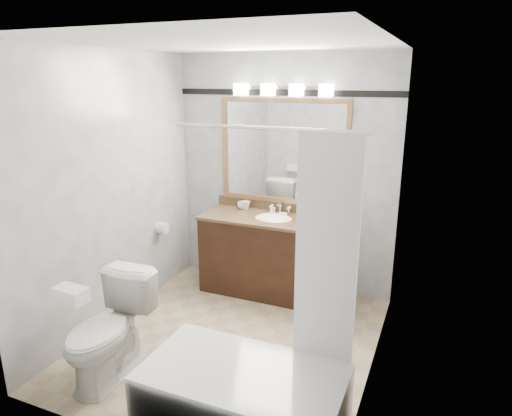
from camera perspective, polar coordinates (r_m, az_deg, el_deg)
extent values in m
cube|color=tan|center=(4.23, -3.03, -16.27)|extent=(2.40, 2.60, 0.01)
cube|color=white|center=(3.58, -3.66, 20.04)|extent=(2.40, 2.60, 0.01)
cube|color=silver|center=(4.88, 3.46, 4.18)|extent=(2.40, 0.01, 2.50)
cube|color=silver|center=(2.67, -15.82, -6.76)|extent=(2.40, 0.01, 2.50)
cube|color=silver|center=(4.36, -17.68, 1.99)|extent=(0.01, 2.60, 2.50)
cube|color=silver|center=(3.38, 15.38, -1.86)|extent=(0.01, 2.60, 2.50)
cube|color=black|center=(4.87, 2.14, -6.20)|extent=(1.50, 0.55, 0.82)
cube|color=brown|center=(4.72, 2.19, -1.42)|extent=(1.53, 0.58, 0.03)
cube|color=brown|center=(4.95, 3.31, 0.17)|extent=(1.53, 0.03, 0.10)
ellipsoid|color=white|center=(4.73, 2.19, -1.60)|extent=(0.44, 0.34, 0.14)
cube|color=#9E7247|center=(4.76, 3.51, 13.29)|extent=(1.40, 0.04, 0.05)
cube|color=#9E7247|center=(4.92, 3.31, 0.99)|extent=(1.40, 0.04, 0.05)
cube|color=#9E7247|center=(5.07, -3.85, 7.50)|extent=(0.05, 0.04, 1.00)
cube|color=#9E7247|center=(4.63, 11.34, 6.39)|extent=(0.05, 0.04, 1.00)
cube|color=white|center=(4.82, 3.43, 7.04)|extent=(1.30, 0.01, 1.00)
cube|color=silver|center=(4.74, 3.50, 14.79)|extent=(0.90, 0.05, 0.03)
cube|color=white|center=(4.87, -1.87, 14.61)|extent=(0.12, 0.12, 0.12)
cube|color=white|center=(4.75, 1.52, 14.57)|extent=(0.12, 0.12, 0.12)
cube|color=white|center=(4.65, 5.08, 14.48)|extent=(0.12, 0.12, 0.12)
cube|color=white|center=(4.56, 8.78, 14.33)|extent=(0.12, 0.12, 0.12)
cube|color=black|center=(4.77, 3.59, 14.19)|extent=(2.40, 0.01, 0.06)
cube|color=white|center=(3.23, -1.63, -22.88)|extent=(1.30, 0.72, 0.45)
cylinder|color=silver|center=(2.88, 1.28, 9.95)|extent=(1.30, 0.02, 0.02)
cube|color=white|center=(2.93, 8.80, -5.78)|extent=(0.40, 0.04, 1.55)
cylinder|color=white|center=(4.98, -11.66, -2.45)|extent=(0.11, 0.12, 0.12)
imported|color=white|center=(3.76, -18.03, -14.37)|extent=(0.48, 0.80, 0.80)
cube|color=white|center=(3.36, -22.12, -9.96)|extent=(0.24, 0.14, 0.10)
cylinder|color=black|center=(4.45, 9.35, -2.38)|extent=(0.20, 0.20, 0.02)
cylinder|color=black|center=(4.47, 9.52, -0.40)|extent=(0.16, 0.16, 0.28)
sphere|color=black|center=(4.44, 9.61, 1.37)|extent=(0.17, 0.17, 0.17)
cube|color=black|center=(4.36, 9.45, 0.46)|extent=(0.12, 0.12, 0.05)
cylinder|color=silver|center=(4.42, 9.33, -2.07)|extent=(0.07, 0.07, 0.07)
imported|color=white|center=(5.03, -1.75, 0.33)|extent=(0.11, 0.11, 0.08)
imported|color=white|center=(5.01, -1.30, 0.34)|extent=(0.10, 0.10, 0.09)
imported|color=white|center=(4.84, 2.10, -0.16)|extent=(0.05, 0.05, 0.10)
cube|color=beige|center=(4.80, 3.38, -0.79)|extent=(0.10, 0.08, 0.03)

